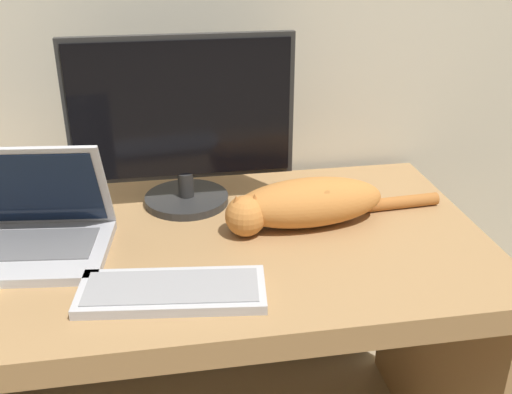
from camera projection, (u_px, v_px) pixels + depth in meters
The scene contains 5 objects.
desk at pixel (164, 298), 1.42m from camera, with size 1.51×0.73×0.73m.
monitor at pixel (183, 124), 1.46m from camera, with size 0.55×0.22×0.43m.
laptop at pixel (29, 232), 1.31m from camera, with size 0.37×0.29×0.25m.
external_keyboard at pixel (172, 291), 1.17m from camera, with size 0.38×0.19×0.02m.
cat at pixel (305, 202), 1.42m from camera, with size 0.56×0.17×0.11m.
Camera 1 is at (0.02, -0.84, 1.41)m, focal length 42.00 mm.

